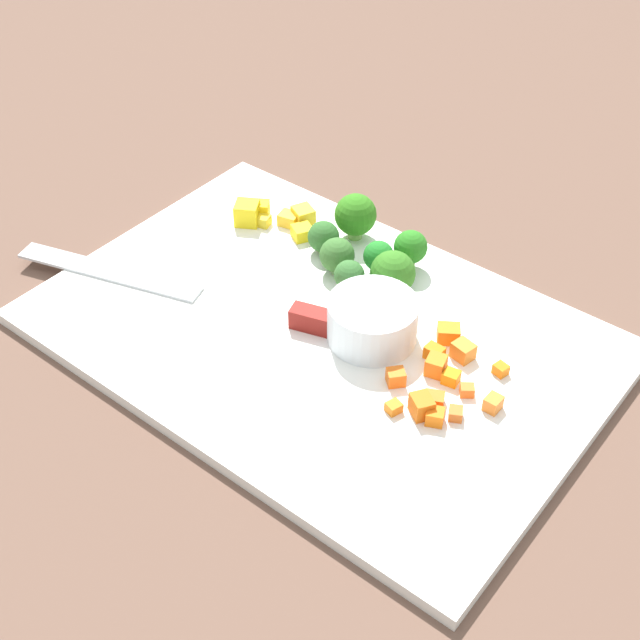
{
  "coord_description": "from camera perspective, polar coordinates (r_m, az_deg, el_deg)",
  "views": [
    {
      "loc": [
        0.35,
        -0.44,
        0.52
      ],
      "look_at": [
        0.0,
        0.0,
        0.02
      ],
      "focal_mm": 48.88,
      "sensor_mm": 36.0,
      "label": 1
    }
  ],
  "objects": [
    {
      "name": "pepper_dice_2",
      "position": [
        0.89,
        -3.89,
        7.2
      ],
      "size": [
        0.02,
        0.02,
        0.02
      ],
      "primitive_type": "cube",
      "rotation": [
        0.0,
        0.0,
        2.15
      ],
      "color": "yellow",
      "rests_on": "cutting_board"
    },
    {
      "name": "broccoli_floret_3",
      "position": [
        0.81,
        3.85,
        4.17
      ],
      "size": [
        0.03,
        0.03,
        0.03
      ],
      "color": "#97C356",
      "rests_on": "cutting_board"
    },
    {
      "name": "broccoli_floret_2",
      "position": [
        0.85,
        2.34,
        6.86
      ],
      "size": [
        0.04,
        0.04,
        0.05
      ],
      "color": "#81AE58",
      "rests_on": "cutting_board"
    },
    {
      "name": "prep_bowl",
      "position": [
        0.74,
        3.45,
        -0.03
      ],
      "size": [
        0.08,
        0.08,
        0.04
      ],
      "primitive_type": "cylinder",
      "color": "white",
      "rests_on": "cutting_board"
    },
    {
      "name": "pepper_dice_3",
      "position": [
        0.88,
        -2.04,
        6.63
      ],
      "size": [
        0.02,
        0.02,
        0.01
      ],
      "primitive_type": "cube",
      "rotation": [
        0.0,
        0.0,
        0.22
      ],
      "color": "yellow",
      "rests_on": "cutting_board"
    },
    {
      "name": "carrot_dice_5",
      "position": [
        0.68,
        7.54,
        -6.29
      ],
      "size": [
        0.02,
        0.02,
        0.01
      ],
      "primitive_type": "cube",
      "rotation": [
        0.0,
        0.0,
        0.43
      ],
      "color": "orange",
      "rests_on": "cutting_board"
    },
    {
      "name": "carrot_dice_6",
      "position": [
        0.71,
        4.98,
        -3.75
      ],
      "size": [
        0.02,
        0.02,
        0.01
      ],
      "primitive_type": "cube",
      "rotation": [
        0.0,
        0.0,
        2.42
      ],
      "color": "orange",
      "rests_on": "cutting_board"
    },
    {
      "name": "carrot_dice_8",
      "position": [
        0.68,
        6.67,
        -5.62
      ],
      "size": [
        0.02,
        0.02,
        0.02
      ],
      "primitive_type": "cube",
      "rotation": [
        0.0,
        0.0,
        2.56
      ],
      "color": "orange",
      "rests_on": "cutting_board"
    },
    {
      "name": "carrot_dice_12",
      "position": [
        0.71,
        8.57,
        -3.73
      ],
      "size": [
        0.01,
        0.01,
        0.01
      ],
      "primitive_type": "cube",
      "rotation": [
        0.0,
        0.0,
        0.17
      ],
      "color": "orange",
      "rests_on": "cutting_board"
    },
    {
      "name": "carrot_dice_0",
      "position": [
        0.69,
        7.53,
        -5.19
      ],
      "size": [
        0.02,
        0.02,
        0.01
      ],
      "primitive_type": "cube",
      "rotation": [
        0.0,
        0.0,
        2.02
      ],
      "color": "orange",
      "rests_on": "cutting_board"
    },
    {
      "name": "carrot_dice_9",
      "position": [
        0.69,
        8.87,
        -6.08
      ],
      "size": [
        0.01,
        0.02,
        0.01
      ],
      "primitive_type": "cube",
      "rotation": [
        0.0,
        0.0,
        0.51
      ],
      "color": "orange",
      "rests_on": "cutting_board"
    },
    {
      "name": "pepper_dice_1",
      "position": [
        0.86,
        -1.17,
        5.76
      ],
      "size": [
        0.02,
        0.02,
        0.01
      ],
      "primitive_type": "cube",
      "rotation": [
        0.0,
        0.0,
        2.64
      ],
      "color": "yellow",
      "rests_on": "cutting_board"
    },
    {
      "name": "cutting_board",
      "position": [
        0.76,
        0.0,
        -0.9
      ],
      "size": [
        0.48,
        0.33,
        0.01
      ],
      "primitive_type": "cube",
      "color": "white",
      "rests_on": "ground_plane"
    },
    {
      "name": "broccoli_floret_6",
      "position": [
        0.78,
        1.93,
        2.9
      ],
      "size": [
        0.03,
        0.03,
        0.04
      ],
      "color": "#93B362",
      "rests_on": "cutting_board"
    },
    {
      "name": "carrot_dice_10",
      "position": [
        0.73,
        9.36,
        -2.01
      ],
      "size": [
        0.02,
        0.02,
        0.01
      ],
      "primitive_type": "cube",
      "rotation": [
        0.0,
        0.0,
        2.94
      ],
      "color": "orange",
      "rests_on": "cutting_board"
    },
    {
      "name": "pepper_dice_4",
      "position": [
        0.88,
        -3.73,
        6.5
      ],
      "size": [
        0.02,
        0.02,
        0.01
      ],
      "primitive_type": "cube",
      "rotation": [
        0.0,
        0.0,
        0.27
      ],
      "color": "yellow",
      "rests_on": "cutting_board"
    },
    {
      "name": "carrot_dice_1",
      "position": [
        0.75,
        8.41,
        -0.9
      ],
      "size": [
        0.02,
        0.02,
        0.01
      ],
      "primitive_type": "cube",
      "rotation": [
        0.0,
        0.0,
        0.59
      ],
      "color": "orange",
      "rests_on": "cutting_board"
    },
    {
      "name": "broccoli_floret_0",
      "position": [
        0.83,
        0.23,
        5.45
      ],
      "size": [
        0.03,
        0.03,
        0.03
      ],
      "color": "#92AC6C",
      "rests_on": "cutting_board"
    },
    {
      "name": "carrot_dice_3",
      "position": [
        0.7,
        11.27,
        -5.38
      ],
      "size": [
        0.01,
        0.01,
        0.01
      ],
      "primitive_type": "cube",
      "rotation": [
        0.0,
        0.0,
        3.13
      ],
      "color": "orange",
      "rests_on": "cutting_board"
    },
    {
      "name": "carrot_dice_2",
      "position": [
        0.73,
        7.49,
        -2.14
      ],
      "size": [
        0.02,
        0.01,
        0.01
      ],
      "primitive_type": "cube",
      "rotation": [
        0.0,
        0.0,
        3.12
      ],
      "color": "orange",
      "rests_on": "cutting_board"
    },
    {
      "name": "broccoli_floret_5",
      "position": [
        0.81,
        5.95,
        4.73
      ],
      "size": [
        0.03,
        0.03,
        0.04
      ],
      "color": "#97AF62",
      "rests_on": "cutting_board"
    },
    {
      "name": "carrot_dice_7",
      "position": [
        0.72,
        7.6,
        -2.96
      ],
      "size": [
        0.02,
        0.02,
        0.02
      ],
      "primitive_type": "cube",
      "rotation": [
        0.0,
        0.0,
        0.25
      ],
      "color": "orange",
      "rests_on": "cutting_board"
    },
    {
      "name": "ground_plane",
      "position": [
        0.76,
        0.0,
        -1.24
      ],
      "size": [
        4.0,
        4.0,
        0.0
      ],
      "primitive_type": "plane",
      "color": "brown"
    },
    {
      "name": "carrot_dice_4",
      "position": [
        0.73,
        11.75,
        -3.19
      ],
      "size": [
        0.01,
        0.01,
        0.01
      ],
      "primitive_type": "cube",
      "rotation": [
        0.0,
        0.0,
        2.93
      ],
      "color": "orange",
      "rests_on": "cutting_board"
    },
    {
      "name": "carrot_dice_13",
      "position": [
        0.69,
        4.85,
        -5.72
      ],
      "size": [
        0.01,
        0.01,
        0.01
      ],
      "primitive_type": "cube",
      "rotation": [
        0.0,
        0.0,
        1.26
      ],
      "color": "orange",
      "rests_on": "cutting_board"
    },
    {
      "name": "pepper_dice_5",
      "position": [
        0.88,
        -1.11,
        6.84
      ],
      "size": [
        0.03,
        0.03,
        0.02
      ],
      "primitive_type": "cube",
      "rotation": [
        0.0,
        0.0,
        1.14
      ],
      "color": "yellow",
      "rests_on": "cutting_board"
    },
    {
      "name": "broccoli_floret_1",
      "position": [
        0.81,
        1.12,
        4.24
      ],
      "size": [
        0.03,
        0.03,
        0.04
      ],
      "color": "#85AF6A",
      "rests_on": "cutting_board"
    },
    {
      "name": "chef_knife",
      "position": [
        0.78,
        -5.41,
        1.23
      ],
      "size": [
        0.33,
        0.12,
        0.02
      ],
      "rotation": [
        0.0,
        0.0,
        3.44
      ],
      "color": "silver",
      "rests_on": "cutting_board"
    },
    {
      "name": "carrot_dice_11",
      "position": [
        0.71,
        9.6,
        -4.56
      ],
      "size": [
        0.01,
        0.01,
        0.01
      ],
      "primitive_type": "cube",
      "rotation": [
        0.0,
        0.0,
        2.21
      ],
      "color": "orange",
      "rests_on": "cutting_board"
    },
    {
      "name": "broccoli_floret_4",
      "position": [
        0.78,
        4.78,
        3.06
      ],
      "size": [
        0.04,
        0.04,
        0.04
      ],
      "color": "#91AB62",
      "rests_on": "cutting_board"
    },
    {
      "name": "pepper_dice_0",
      "position": [
        0.88,
        -4.8,
        6.99
      ],
      "size": [
        0.03,
        0.03,
        0.02
      ],
      "primitive_type": "cube",
      "rotation": [
        0.0,
        0.0,
        0.53
      ],
      "color": "yellow",
      "rests_on": "cutting_board"
    }
  ]
}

